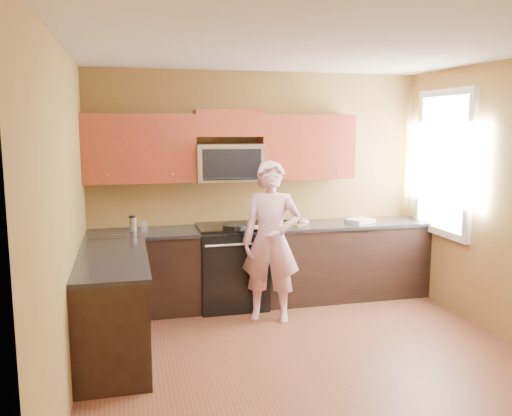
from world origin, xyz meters
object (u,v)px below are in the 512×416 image
object	(u,v)px
microwave	(229,181)
woman	(271,241)
stove	(231,266)
frying_pan	(234,229)
butter_tub	(284,227)
travel_mug	(133,231)

from	to	relation	value
microwave	woman	xyz separation A→B (m)	(0.33, -0.65, -0.59)
stove	frying_pan	distance (m)	0.53
woman	butter_tub	bearing A→B (deg)	80.28
stove	travel_mug	bearing A→B (deg)	175.54
woman	travel_mug	distance (m)	1.55
butter_tub	travel_mug	xyz separation A→B (m)	(-1.70, 0.15, 0.00)
travel_mug	microwave	bearing A→B (deg)	2.11
microwave	frying_pan	size ratio (longest dim) A/B	1.68
stove	butter_tub	bearing A→B (deg)	-5.80
stove	butter_tub	distance (m)	0.76
stove	microwave	distance (m)	0.98
stove	travel_mug	world-z (taller)	travel_mug
woman	travel_mug	bearing A→B (deg)	178.25
woman	butter_tub	world-z (taller)	woman
stove	woman	size ratio (longest dim) A/B	0.55
microwave	butter_tub	size ratio (longest dim) A/B	5.86
microwave	woman	world-z (taller)	woman
frying_pan	travel_mug	size ratio (longest dim) A/B	2.63
frying_pan	butter_tub	bearing A→B (deg)	24.41
stove	travel_mug	xyz separation A→B (m)	(-1.09, 0.08, 0.45)
stove	microwave	size ratio (longest dim) A/B	1.25
frying_pan	butter_tub	size ratio (longest dim) A/B	3.50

